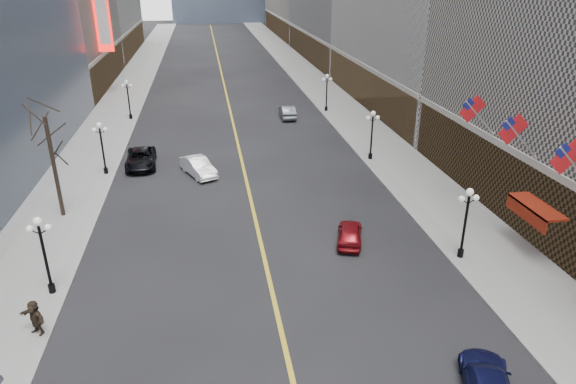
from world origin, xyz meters
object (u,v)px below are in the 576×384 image
object	(u,v)px
streetlamp_east_2	(372,130)
car_sb_far	(287,112)
streetlamp_west_1	(43,248)
streetlamp_west_2	(102,143)
streetlamp_west_3	(128,95)
streetlamp_east_3	(327,89)
car_nb_mid	(198,167)
car_nb_far	(141,158)
car_sb_near	(488,384)
car_sb_mid	(350,233)
streetlamp_east_1	(466,216)

from	to	relation	value
streetlamp_east_2	car_sb_far	bearing A→B (deg)	108.23
streetlamp_west_1	streetlamp_west_2	bearing A→B (deg)	90.00
streetlamp_west_3	streetlamp_west_1	bearing A→B (deg)	-90.00
streetlamp_east_3	car_sb_far	world-z (taller)	streetlamp_east_3
car_nb_mid	streetlamp_west_3	bearing A→B (deg)	88.47
streetlamp_west_3	car_nb_far	distance (m)	16.72
car_nb_mid	streetlamp_east_2	bearing A→B (deg)	-19.03
streetlamp_east_3	car_nb_far	bearing A→B (deg)	-141.84
streetlamp_west_3	car_nb_far	size ratio (longest dim) A/B	0.82
streetlamp_west_1	car_sb_far	size ratio (longest dim) A/B	0.99
streetlamp_west_3	car_nb_far	world-z (taller)	streetlamp_west_3
streetlamp_east_3	car_nb_far	xyz separation A→B (m)	(-20.80, -16.35, -2.13)
car_nb_far	car_sb_far	distance (m)	21.10
streetlamp_east_3	car_sb_near	bearing A→B (deg)	-95.03
streetlamp_west_2	car_nb_far	size ratio (longest dim) A/B	0.82
streetlamp_west_3	car_sb_mid	bearing A→B (deg)	-62.03
streetlamp_west_1	streetlamp_west_2	size ratio (longest dim) A/B	1.00
car_nb_mid	car_sb_mid	bearing A→B (deg)	-78.54
streetlamp_west_1	streetlamp_west_2	xyz separation A→B (m)	(0.00, 18.00, 0.00)
streetlamp_east_3	car_sb_mid	size ratio (longest dim) A/B	1.17
streetlamp_east_1	car_sb_mid	size ratio (longest dim) A/B	1.17
streetlamp_west_1	streetlamp_west_3	size ratio (longest dim) A/B	1.00
streetlamp_east_3	streetlamp_west_2	distance (m)	29.68
car_sb_near	car_sb_mid	size ratio (longest dim) A/B	1.23
streetlamp_east_2	streetlamp_east_3	bearing A→B (deg)	90.00
streetlamp_east_1	car_nb_mid	bearing A→B (deg)	133.27
streetlamp_west_2	car_nb_mid	distance (m)	8.26
streetlamp_east_1	streetlamp_east_2	bearing A→B (deg)	90.00
car_nb_far	car_sb_mid	xyz separation A→B (m)	(14.68, -16.57, -0.11)
streetlamp_west_3	car_sb_mid	xyz separation A→B (m)	(17.48, -32.92, -2.24)
streetlamp_east_3	streetlamp_west_2	size ratio (longest dim) A/B	1.00
streetlamp_east_1	car_nb_mid	size ratio (longest dim) A/B	0.98
streetlamp_east_2	streetlamp_west_1	xyz separation A→B (m)	(-23.60, -18.00, 0.00)
streetlamp_east_2	car_nb_mid	bearing A→B (deg)	-175.30
streetlamp_west_1	car_sb_mid	xyz separation A→B (m)	(17.48, 3.08, -2.24)
streetlamp_west_3	car_sb_far	distance (m)	18.60
streetlamp_west_3	car_sb_near	bearing A→B (deg)	-67.27
car_nb_far	car_nb_mid	bearing A→B (deg)	-33.27
streetlamp_west_3	car_nb_far	bearing A→B (deg)	-80.28
streetlamp_east_3	car_sb_far	distance (m)	6.04
car_nb_mid	car_nb_far	world-z (taller)	car_nb_far
streetlamp_west_3	car_sb_far	world-z (taller)	streetlamp_west_3
streetlamp_west_1	car_sb_mid	world-z (taller)	streetlamp_west_1
streetlamp_west_3	streetlamp_east_2	bearing A→B (deg)	-37.33
streetlamp_east_2	car_sb_mid	distance (m)	16.28
streetlamp_east_3	car_sb_near	distance (m)	46.79
car_nb_mid	car_sb_far	xyz separation A→B (m)	(10.49, 17.20, -0.01)
car_sb_far	streetlamp_east_3	bearing A→B (deg)	-156.94
streetlamp_east_1	car_sb_near	xyz separation A→B (m)	(-4.10, -10.56, -2.21)
car_sb_mid	car_sb_far	world-z (taller)	car_sb_far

